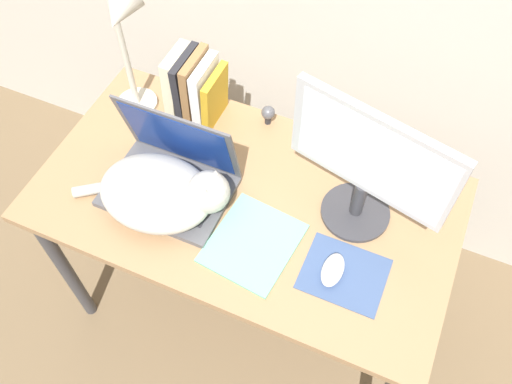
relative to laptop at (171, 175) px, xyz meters
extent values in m
plane|color=brown|center=(0.21, -0.29, -0.79)|extent=(12.00, 12.00, 0.00)
cube|color=#93704C|center=(0.21, 0.05, -0.06)|extent=(1.21, 0.67, 0.03)
cylinder|color=#38383D|center=(-0.35, -0.24, -0.43)|extent=(0.04, 0.04, 0.71)
cylinder|color=#38383D|center=(-0.35, 0.33, -0.43)|extent=(0.04, 0.04, 0.71)
cylinder|color=#38383D|center=(0.77, 0.33, -0.43)|extent=(0.04, 0.04, 0.71)
cube|color=#4C4C51|center=(0.00, -0.03, -0.04)|extent=(0.35, 0.25, 0.02)
cube|color=#28282D|center=(0.00, -0.04, -0.03)|extent=(0.29, 0.13, 0.00)
cube|color=#4C4C51|center=(0.00, 0.07, 0.09)|extent=(0.35, 0.06, 0.25)
cube|color=navy|center=(0.00, 0.06, 0.09)|extent=(0.32, 0.05, 0.22)
ellipsoid|color=#B2ADA3|center=(-0.01, -0.07, 0.01)|extent=(0.33, 0.26, 0.12)
sphere|color=#B2ADA3|center=(0.14, -0.03, 0.04)|extent=(0.12, 0.12, 0.12)
cone|color=#B2ADA3|center=(0.15, 0.00, 0.08)|extent=(0.04, 0.04, 0.03)
cone|color=#B2ADA3|center=(0.15, -0.06, 0.08)|extent=(0.04, 0.04, 0.03)
cylinder|color=#B2ADA3|center=(-0.19, -0.11, -0.03)|extent=(0.13, 0.11, 0.03)
cylinder|color=#333338|center=(0.52, 0.12, -0.04)|extent=(0.19, 0.19, 0.01)
cylinder|color=#333338|center=(0.52, 0.12, 0.02)|extent=(0.04, 0.04, 0.12)
cube|color=#B2B2B7|center=(0.52, 0.12, 0.22)|extent=(0.44, 0.13, 0.27)
cube|color=silver|center=(0.52, 0.11, 0.22)|extent=(0.40, 0.10, 0.23)
cube|color=#384C75|center=(0.55, -0.07, -0.05)|extent=(0.22, 0.18, 0.00)
ellipsoid|color=silver|center=(0.52, -0.08, -0.03)|extent=(0.06, 0.10, 0.04)
cube|color=beige|center=(-0.12, 0.28, 0.06)|extent=(0.04, 0.13, 0.23)
cube|color=#232328|center=(-0.09, 0.28, 0.06)|extent=(0.03, 0.15, 0.22)
cube|color=olive|center=(-0.06, 0.28, 0.06)|extent=(0.03, 0.15, 0.23)
cube|color=white|center=(-0.03, 0.28, 0.06)|extent=(0.03, 0.14, 0.21)
cube|color=gold|center=(0.00, 0.28, 0.04)|extent=(0.03, 0.14, 0.19)
cylinder|color=beige|center=(-0.26, 0.24, -0.04)|extent=(0.13, 0.13, 0.01)
cylinder|color=beige|center=(-0.26, 0.24, 0.16)|extent=(0.02, 0.02, 0.39)
cone|color=beige|center=(-0.21, 0.20, 0.35)|extent=(0.11, 0.13, 0.14)
cube|color=#6BBC93|center=(0.29, -0.08, -0.05)|extent=(0.25, 0.27, 0.01)
cylinder|color=#232328|center=(0.16, 0.34, -0.04)|extent=(0.02, 0.02, 0.02)
sphere|color=#4C4C51|center=(0.16, 0.34, 0.00)|extent=(0.04, 0.04, 0.04)
camera|label=1|loc=(0.58, -0.74, 1.24)|focal=38.00mm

